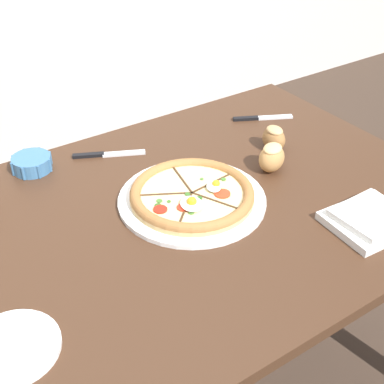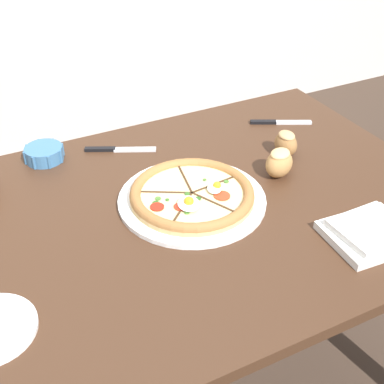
{
  "view_description": "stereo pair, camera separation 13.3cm",
  "coord_description": "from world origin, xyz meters",
  "views": [
    {
      "loc": [
        -0.58,
        -0.89,
        1.54
      ],
      "look_at": [
        0.03,
        0.02,
        0.78
      ],
      "focal_mm": 50.0,
      "sensor_mm": 36.0,
      "label": 1
    },
    {
      "loc": [
        -0.46,
        -0.96,
        1.54
      ],
      "look_at": [
        0.03,
        0.02,
        0.78
      ],
      "focal_mm": 50.0,
      "sensor_mm": 36.0,
      "label": 2
    }
  ],
  "objects": [
    {
      "name": "side_saucer",
      "position": [
        -0.5,
        -0.18,
        0.75
      ],
      "size": [
        0.18,
        0.18,
        0.01
      ],
      "color": "white",
      "rests_on": "dining_table"
    },
    {
      "name": "knife_main",
      "position": [
        -0.04,
        0.34,
        0.75
      ],
      "size": [
        0.2,
        0.11,
        0.01
      ],
      "rotation": [
        0.0,
        0.0,
        -0.45
      ],
      "color": "silver",
      "rests_on": "dining_table"
    },
    {
      "name": "ramekin_bowl",
      "position": [
        -0.25,
        0.39,
        0.77
      ],
      "size": [
        0.11,
        0.11,
        0.04
      ],
      "color": "teal",
      "rests_on": "dining_table"
    },
    {
      "name": "pizza",
      "position": [
        0.03,
        0.02,
        0.77
      ],
      "size": [
        0.37,
        0.37,
        0.05
      ],
      "color": "white",
      "rests_on": "dining_table"
    },
    {
      "name": "dining_table",
      "position": [
        0.0,
        0.0,
        0.65
      ],
      "size": [
        1.37,
        0.94,
        0.75
      ],
      "color": "#422819",
      "rests_on": "ground_plane"
    },
    {
      "name": "napkin_folded",
      "position": [
        0.33,
        -0.3,
        0.76
      ],
      "size": [
        0.2,
        0.18,
        0.04
      ],
      "rotation": [
        0.0,
        0.0,
        -0.06
      ],
      "color": "silver",
      "rests_on": "dining_table"
    },
    {
      "name": "bread_piece_near",
      "position": [
        0.38,
        0.1,
        0.78
      ],
      "size": [
        0.07,
        0.09,
        0.07
      ],
      "rotation": [
        0.0,
        0.0,
        1.4
      ],
      "color": "olive",
      "rests_on": "dining_table"
    },
    {
      "name": "bread_piece_far",
      "position": [
        0.3,
        0.02,
        0.79
      ],
      "size": [
        0.11,
        0.1,
        0.08
      ],
      "rotation": [
        0.0,
        0.0,
        0.45
      ],
      "color": "#B27F47",
      "rests_on": "dining_table"
    },
    {
      "name": "knife_spare",
      "position": [
        0.48,
        0.27,
        0.75
      ],
      "size": [
        0.18,
        0.1,
        0.01
      ],
      "rotation": [
        0.0,
        0.0,
        -0.47
      ],
      "color": "silver",
      "rests_on": "dining_table"
    }
  ]
}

